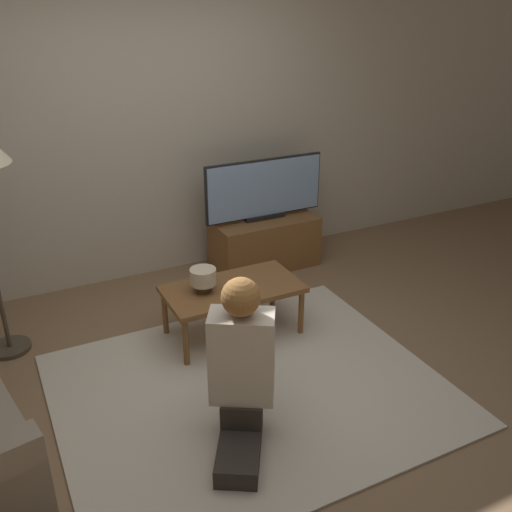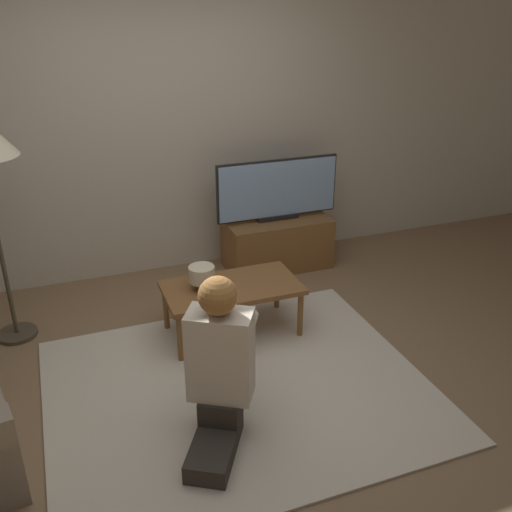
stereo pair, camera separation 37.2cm
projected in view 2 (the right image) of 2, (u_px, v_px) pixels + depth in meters
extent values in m
plane|color=#896B4C|center=(239.00, 390.00, 3.56)|extent=(10.00, 10.00, 0.00)
cube|color=beige|center=(160.00, 122.00, 4.66)|extent=(10.00, 0.06, 2.60)
cube|color=beige|center=(239.00, 389.00, 3.56)|extent=(2.31, 1.93, 0.02)
cube|color=brown|center=(277.00, 243.00, 5.09)|extent=(0.92, 0.46, 0.45)
cube|color=black|center=(277.00, 217.00, 4.99)|extent=(0.37, 0.08, 0.04)
cube|color=black|center=(277.00, 188.00, 4.89)|extent=(1.09, 0.03, 0.51)
cube|color=#8CB2E0|center=(278.00, 189.00, 4.88)|extent=(1.06, 0.04, 0.48)
cube|color=brown|center=(232.00, 288.00, 4.00)|extent=(0.95, 0.51, 0.04)
cylinder|color=brown|center=(180.00, 339.00, 3.76)|extent=(0.04, 0.04, 0.35)
cylinder|color=brown|center=(300.00, 315.00, 4.04)|extent=(0.04, 0.04, 0.35)
cylinder|color=brown|center=(166.00, 308.00, 4.13)|extent=(0.04, 0.04, 0.35)
cylinder|color=brown|center=(277.00, 289.00, 4.41)|extent=(0.04, 0.04, 0.35)
cylinder|color=#4C4233|center=(17.00, 334.00, 4.12)|extent=(0.28, 0.28, 0.03)
cube|color=#332D28|center=(215.00, 446.00, 3.02)|extent=(0.43, 0.52, 0.11)
cube|color=#332D28|center=(222.00, 404.00, 3.14)|extent=(0.31, 0.32, 0.14)
cube|color=beige|center=(220.00, 355.00, 3.00)|extent=(0.39, 0.34, 0.51)
sphere|color=#DBAD8E|center=(219.00, 296.00, 2.85)|extent=(0.20, 0.20, 0.20)
sphere|color=#9E6B38|center=(218.00, 296.00, 2.83)|extent=(0.20, 0.20, 0.20)
cube|color=black|center=(235.00, 315.00, 3.32)|extent=(0.13, 0.10, 0.04)
cylinder|color=beige|center=(248.00, 328.00, 3.20)|extent=(0.21, 0.29, 0.07)
cylinder|color=beige|center=(213.00, 324.00, 3.23)|extent=(0.21, 0.29, 0.07)
cylinder|color=#4C3823|center=(202.00, 285.00, 3.94)|extent=(0.10, 0.10, 0.06)
cylinder|color=beige|center=(202.00, 274.00, 3.90)|extent=(0.18, 0.18, 0.11)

